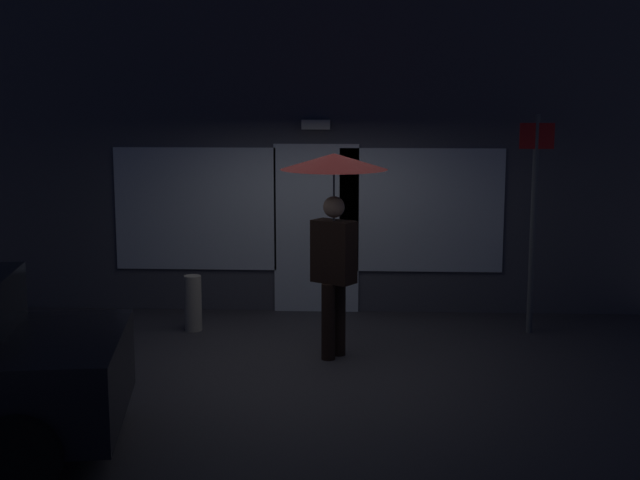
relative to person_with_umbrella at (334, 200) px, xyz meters
name	(u,v)px	position (x,y,z in m)	size (l,w,h in m)	color
ground_plane	(306,360)	(-0.30, -0.14, -1.73)	(18.00, 18.00, 0.00)	#38353A
building_facade	(317,153)	(-0.30, 2.20, 0.34)	(8.83, 0.48, 4.19)	#4C4C56
person_with_umbrella	(334,200)	(0.00, 0.00, 0.00)	(1.14, 1.14, 2.23)	black
street_sign_post	(534,212)	(2.32, 1.11, -0.26)	(0.40, 0.07, 2.61)	#595B60
sidewalk_bollard	(193,303)	(-1.73, 1.00, -1.39)	(0.21, 0.21, 0.68)	#B2A899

